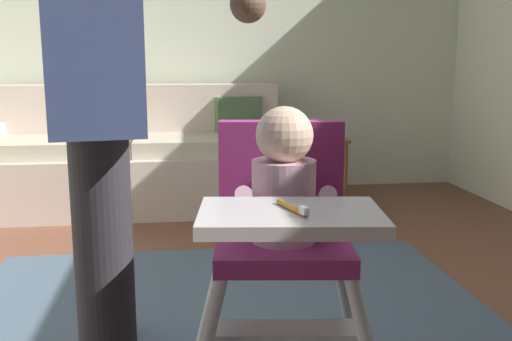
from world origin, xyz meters
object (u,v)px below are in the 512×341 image
Objects in this scene: toy_ball at (115,320)px; sippy_cup at (316,130)px; side_table at (314,157)px; high_chair at (283,214)px; adult_standing at (98,105)px; couch at (133,161)px.

toy_ball is 2.17m from sippy_cup.
side_table is 0.19m from sippy_cup.
toy_ball is (-0.53, 0.59, -0.55)m from high_chair.
high_chair is 0.97m from toy_ball.
adult_standing is at bearing -114.32° from side_table.
side_table is (1.16, 1.76, 0.31)m from toy_ball.
adult_standing is 3.14× the size of side_table.
couch is at bearing 166.17° from side_table.
couch is 2.74m from high_chair.
high_chair reaches higher than couch.
toy_ball is at bearing -123.77° from sippy_cup.
adult_standing is at bearing -83.90° from toy_ball.
toy_ball is at bearing 86.94° from adult_standing.
high_chair is at bearing 13.21° from couch.
adult_standing reaches higher than side_table.
sippy_cup is at bearing 171.60° from high_chair.
sippy_cup reaches higher than toy_ball.
couch is at bearing 92.53° from toy_ball.
high_chair reaches higher than side_table.
sippy_cup reaches higher than side_table.
toy_ball is at bearing 2.53° from couch.
high_chair reaches higher than toy_ball.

